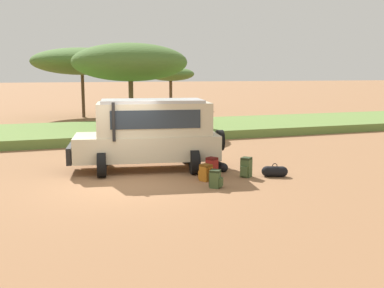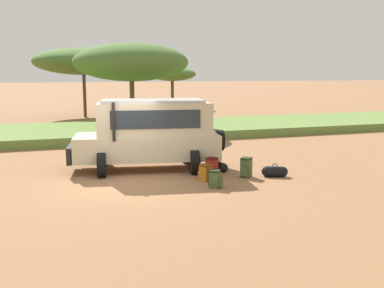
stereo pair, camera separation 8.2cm
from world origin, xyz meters
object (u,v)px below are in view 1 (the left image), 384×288
object	(u,v)px
backpack_outermost	(206,173)
duffel_bag_soft_canvas	(219,166)
backpack_near_rear_wheel	(216,179)
acacia_tree_right_mid	(171,74)
acacia_tree_centre_back	(130,62)
backpack_cluster_center	(212,167)
duffel_bag_low_black_case	(275,171)
safari_vehicle	(150,133)
acacia_tree_left_mid	(82,61)
backpack_beside_front_wheel	(246,167)

from	to	relation	value
backpack_outermost	duffel_bag_soft_canvas	bearing A→B (deg)	52.28
backpack_near_rear_wheel	acacia_tree_right_mid	world-z (taller)	acacia_tree_right_mid
acacia_tree_centre_back	backpack_cluster_center	bearing A→B (deg)	-89.29
acacia_tree_centre_back	acacia_tree_right_mid	bearing A→B (deg)	65.80
backpack_near_rear_wheel	duffel_bag_low_black_case	bearing A→B (deg)	15.91
safari_vehicle	acacia_tree_right_mid	world-z (taller)	acacia_tree_right_mid
duffel_bag_soft_canvas	safari_vehicle	bearing A→B (deg)	156.64
acacia_tree_right_mid	safari_vehicle	bearing A→B (deg)	-108.50
duffel_bag_soft_canvas	acacia_tree_centre_back	xyz separation A→B (m)	(-0.75, 10.78, 3.77)
duffel_bag_soft_canvas	acacia_tree_left_mid	bearing A→B (deg)	96.23
backpack_beside_front_wheel	acacia_tree_centre_back	distance (m)	12.59
duffel_bag_soft_canvas	backpack_near_rear_wheel	bearing A→B (deg)	-115.27
backpack_near_rear_wheel	duffel_bag_soft_canvas	bearing A→B (deg)	64.73
backpack_outermost	acacia_tree_left_mid	distance (m)	22.62
acacia_tree_left_mid	acacia_tree_right_mid	size ratio (longest dim) A/B	1.67
acacia_tree_left_mid	acacia_tree_right_mid	world-z (taller)	acacia_tree_left_mid
backpack_outermost	duffel_bag_low_black_case	world-z (taller)	backpack_outermost
safari_vehicle	backpack_near_rear_wheel	distance (m)	3.49
backpack_beside_front_wheel	acacia_tree_centre_back	size ratio (longest dim) A/B	0.10
backpack_beside_front_wheel	safari_vehicle	bearing A→B (deg)	140.50
acacia_tree_right_mid	acacia_tree_centre_back	bearing A→B (deg)	-114.20
backpack_cluster_center	duffel_bag_soft_canvas	world-z (taller)	backpack_cluster_center
backpack_beside_front_wheel	duffel_bag_low_black_case	size ratio (longest dim) A/B	0.80
backpack_cluster_center	acacia_tree_right_mid	distance (m)	28.70
backpack_outermost	acacia_tree_centre_back	size ratio (longest dim) A/B	0.08
backpack_near_rear_wheel	acacia_tree_left_mid	world-z (taller)	acacia_tree_left_mid
duffel_bag_soft_canvas	acacia_tree_right_mid	distance (m)	27.76
backpack_outermost	backpack_near_rear_wheel	bearing A→B (deg)	-92.49
backpack_outermost	acacia_tree_left_mid	bearing A→B (deg)	93.35
duffel_bag_low_black_case	acacia_tree_left_mid	world-z (taller)	acacia_tree_left_mid
backpack_cluster_center	backpack_near_rear_wheel	distance (m)	1.40
acacia_tree_centre_back	acacia_tree_right_mid	xyz separation A→B (m)	(7.21, 16.04, -0.69)
backpack_cluster_center	backpack_beside_front_wheel	bearing A→B (deg)	-20.29
acacia_tree_left_mid	backpack_cluster_center	bearing A→B (deg)	-85.59
acacia_tree_centre_back	safari_vehicle	bearing A→B (deg)	-98.37
backpack_cluster_center	acacia_tree_centre_back	xyz separation A→B (m)	(-0.14, 11.62, 3.61)
duffel_bag_low_black_case	backpack_outermost	bearing A→B (deg)	174.50
safari_vehicle	backpack_outermost	size ratio (longest dim) A/B	10.47
duffel_bag_soft_canvas	duffel_bag_low_black_case	bearing A→B (deg)	-48.29
backpack_outermost	acacia_tree_centre_back	distance (m)	12.60
acacia_tree_right_mid	backpack_cluster_center	bearing A→B (deg)	-104.33
backpack_cluster_center	acacia_tree_right_mid	size ratio (longest dim) A/B	0.14
backpack_outermost	acacia_tree_right_mid	size ratio (longest dim) A/B	0.12
backpack_cluster_center	acacia_tree_centre_back	distance (m)	12.17
safari_vehicle	backpack_cluster_center	bearing A→B (deg)	-48.33
backpack_cluster_center	duffel_bag_low_black_case	distance (m)	2.06
backpack_cluster_center	backpack_near_rear_wheel	world-z (taller)	backpack_cluster_center
safari_vehicle	duffel_bag_soft_canvas	size ratio (longest dim) A/B	5.84
acacia_tree_left_mid	acacia_tree_right_mid	bearing A→B (deg)	33.85
backpack_cluster_center	backpack_outermost	bearing A→B (deg)	-130.85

